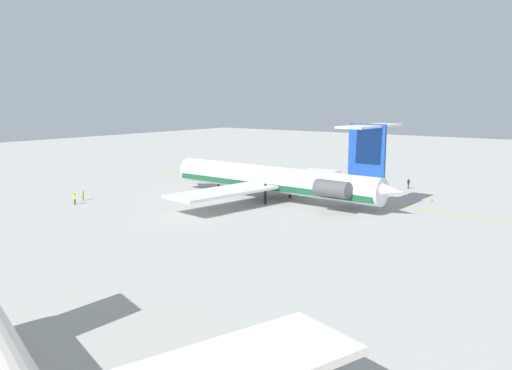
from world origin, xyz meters
TOP-DOWN VIEW (x-y plane):
  - ground at (0.00, 0.00)m, footprint 284.50×284.50m
  - main_jetliner at (3.14, 10.08)m, footprint 41.37×36.75m
  - ground_crew_near_nose at (26.93, 27.60)m, footprint 0.33×0.30m
  - ground_crew_near_tail at (25.27, 30.19)m, footprint 0.41×0.27m
  - ground_crew_portside at (-8.82, -12.14)m, footprint 0.32×0.37m
  - safety_cone_nose at (-15.78, -3.40)m, footprint 0.40×0.40m
  - taxiway_centreline at (4.30, 1.93)m, footprint 70.31×4.66m

SIDE VIEW (x-z plane):
  - ground at x=0.00m, z-range 0.00..0.00m
  - taxiway_centreline at x=4.30m, z-range 0.00..0.01m
  - safety_cone_nose at x=-15.78m, z-range 0.00..0.55m
  - ground_crew_near_nose at x=26.93m, z-range 0.22..1.87m
  - ground_crew_near_tail at x=25.27m, z-range 0.23..1.92m
  - ground_crew_portside at x=-8.82m, z-range 0.24..2.04m
  - main_jetliner at x=3.14m, z-range -2.74..9.31m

